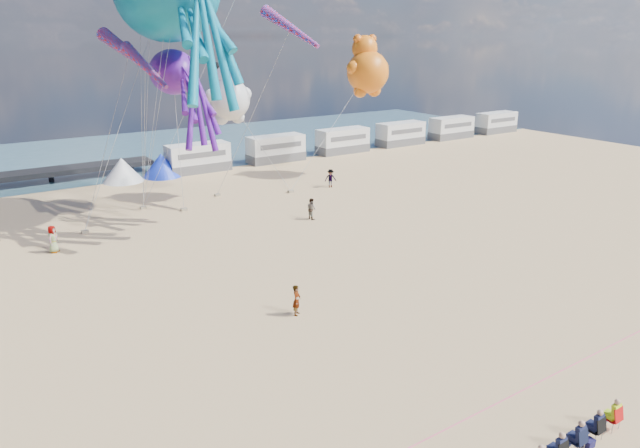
# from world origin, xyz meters

# --- Properties ---
(ground) EXTENTS (120.00, 120.00, 0.00)m
(ground) POSITION_xyz_m (0.00, 0.00, 0.00)
(ground) COLOR tan
(ground) RESTS_ON ground
(water) EXTENTS (120.00, 120.00, 0.00)m
(water) POSITION_xyz_m (0.00, 55.00, 0.02)
(water) COLOR #395C6D
(water) RESTS_ON ground
(motorhome_0) EXTENTS (6.60, 2.50, 3.00)m
(motorhome_0) POSITION_xyz_m (6.00, 40.00, 1.50)
(motorhome_0) COLOR silver
(motorhome_0) RESTS_ON ground
(motorhome_1) EXTENTS (6.60, 2.50, 3.00)m
(motorhome_1) POSITION_xyz_m (15.50, 40.00, 1.50)
(motorhome_1) COLOR silver
(motorhome_1) RESTS_ON ground
(motorhome_2) EXTENTS (6.60, 2.50, 3.00)m
(motorhome_2) POSITION_xyz_m (25.00, 40.00, 1.50)
(motorhome_2) COLOR silver
(motorhome_2) RESTS_ON ground
(motorhome_3) EXTENTS (6.60, 2.50, 3.00)m
(motorhome_3) POSITION_xyz_m (34.50, 40.00, 1.50)
(motorhome_3) COLOR silver
(motorhome_3) RESTS_ON ground
(motorhome_4) EXTENTS (6.60, 2.50, 3.00)m
(motorhome_4) POSITION_xyz_m (44.00, 40.00, 1.50)
(motorhome_4) COLOR silver
(motorhome_4) RESTS_ON ground
(motorhome_5) EXTENTS (6.60, 2.50, 3.00)m
(motorhome_5) POSITION_xyz_m (53.50, 40.00, 1.50)
(motorhome_5) COLOR silver
(motorhome_5) RESTS_ON ground
(tent_white) EXTENTS (4.00, 4.00, 2.40)m
(tent_white) POSITION_xyz_m (-2.00, 40.00, 1.20)
(tent_white) COLOR white
(tent_white) RESTS_ON ground
(tent_blue) EXTENTS (4.00, 4.00, 2.40)m
(tent_blue) POSITION_xyz_m (2.00, 40.00, 1.20)
(tent_blue) COLOR #1933CC
(tent_blue) RESTS_ON ground
(spectator_row) EXTENTS (6.10, 0.90, 1.30)m
(spectator_row) POSITION_xyz_m (0.23, -8.29, 0.65)
(spectator_row) COLOR black
(spectator_row) RESTS_ON ground
(cooler_navy) EXTENTS (0.38, 0.28, 0.30)m
(cooler_navy) POSITION_xyz_m (0.84, -8.46, 0.15)
(cooler_navy) COLOR #171441
(cooler_navy) RESTS_ON ground
(rope_line) EXTENTS (34.00, 0.03, 0.03)m
(rope_line) POSITION_xyz_m (0.00, -5.00, 0.02)
(rope_line) COLOR #F2338C
(rope_line) RESTS_ON ground
(standing_person) EXTENTS (0.71, 0.70, 1.66)m
(standing_person) POSITION_xyz_m (-2.50, 5.88, 0.83)
(standing_person) COLOR tan
(standing_person) RESTS_ON ground
(beachgoer_1) EXTENTS (0.61, 0.87, 1.69)m
(beachgoer_1) POSITION_xyz_m (7.02, 19.25, 0.85)
(beachgoer_1) COLOR #7F6659
(beachgoer_1) RESTS_ON ground
(beachgoer_2) EXTENTS (1.04, 0.94, 1.76)m
(beachgoer_2) POSITION_xyz_m (13.97, 26.65, 0.88)
(beachgoer_2) COLOR #7F6659
(beachgoer_2) RESTS_ON ground
(beachgoer_6) EXTENTS (0.77, 0.81, 1.87)m
(beachgoer_6) POSITION_xyz_m (-11.36, 22.64, 0.93)
(beachgoer_6) COLOR #7F6659
(beachgoer_6) RESTS_ON ground
(sandbag_a) EXTENTS (0.50, 0.35, 0.22)m
(sandbag_a) POSITION_xyz_m (-8.77, 25.63, 0.11)
(sandbag_a) COLOR gray
(sandbag_a) RESTS_ON ground
(sandbag_b) EXTENTS (0.50, 0.35, 0.22)m
(sandbag_b) POSITION_xyz_m (-0.61, 27.03, 0.11)
(sandbag_b) COLOR gray
(sandbag_b) RESTS_ON ground
(sandbag_c) EXTENTS (0.50, 0.35, 0.22)m
(sandbag_c) POSITION_xyz_m (9.80, 27.13, 0.11)
(sandbag_c) COLOR gray
(sandbag_c) RESTS_ON ground
(sandbag_d) EXTENTS (0.50, 0.35, 0.22)m
(sandbag_d) POSITION_xyz_m (3.57, 29.70, 0.11)
(sandbag_d) COLOR gray
(sandbag_d) RESTS_ON ground
(sandbag_e) EXTENTS (0.50, 0.35, 0.22)m
(sandbag_e) POSITION_xyz_m (-3.27, 29.45, 0.11)
(sandbag_e) COLOR gray
(sandbag_e) RESTS_ON ground
(kite_octopus_purple) EXTENTS (3.95, 8.60, 9.68)m
(kite_octopus_purple) POSITION_xyz_m (-0.26, 28.12, 11.12)
(kite_octopus_purple) COLOR #551594
(kite_panda) EXTENTS (5.66, 5.53, 6.13)m
(kite_panda) POSITION_xyz_m (4.58, 28.39, 8.70)
(kite_panda) COLOR silver
(kite_teddy_orange) EXTENTS (5.30, 5.02, 7.14)m
(kite_teddy_orange) POSITION_xyz_m (19.90, 28.85, 10.45)
(kite_teddy_orange) COLOR orange
(windsock_left) EXTENTS (2.81, 8.01, 7.96)m
(windsock_left) POSITION_xyz_m (-3.74, 27.30, 12.61)
(windsock_left) COLOR red
(windsock_mid) EXTENTS (2.59, 6.46, 6.42)m
(windsock_mid) POSITION_xyz_m (8.08, 23.80, 14.43)
(windsock_mid) COLOR red
(windsock_right) EXTENTS (2.19, 5.56, 5.51)m
(windsock_right) POSITION_xyz_m (-3.62, 24.14, 11.81)
(windsock_right) COLOR red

